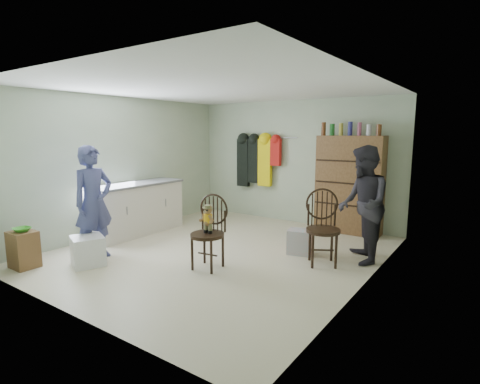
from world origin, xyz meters
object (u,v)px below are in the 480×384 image
Objects in this scene: dresser at (349,184)px; counter at (136,208)px; chair_front at (209,226)px; chair_far at (323,224)px.

counter is at bearing -144.31° from dresser.
counter is 0.91× the size of dresser.
chair_front is at bearing -108.00° from dresser.
chair_front is 3.08m from dresser.
counter is 1.74× the size of chair_far.
chair_far reaches higher than counter.
chair_far is (1.21, 1.05, -0.01)m from chair_front.
chair_front is 0.95× the size of chair_far.
chair_far is at bearing 32.86° from chair_front.
dresser is (0.95, 2.91, 0.33)m from chair_front.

